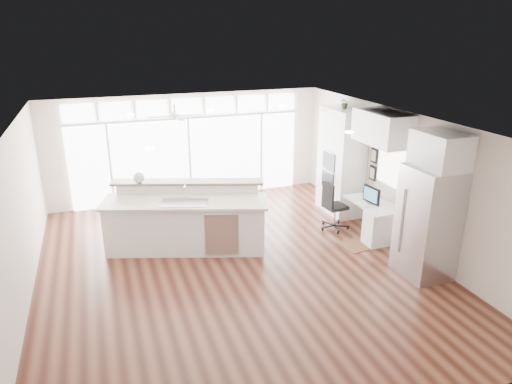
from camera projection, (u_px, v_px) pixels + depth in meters
name	position (u px, v px, depth m)	size (l,w,h in m)	color
floor	(236.00, 267.00, 8.53)	(7.00, 8.00, 0.02)	#3C1B12
ceiling	(233.00, 124.00, 7.61)	(7.00, 8.00, 0.02)	silver
wall_back	(188.00, 147.00, 11.61)	(7.00, 0.04, 2.70)	beige
wall_front	(354.00, 333.00, 4.52)	(7.00, 0.04, 2.70)	beige
wall_left	(16.00, 227.00, 6.96)	(0.04, 8.00, 2.70)	beige
wall_right	(401.00, 179.00, 9.18)	(0.04, 8.00, 2.70)	beige
glass_wall	(189.00, 159.00, 11.66)	(5.80, 0.06, 2.08)	silver
transom_row	(187.00, 107.00, 11.21)	(5.90, 0.06, 0.40)	silver
desk_window	(391.00, 165.00, 9.36)	(0.04, 0.85, 0.85)	white
ceiling_fan	(175.00, 112.00, 10.01)	(1.16, 1.16, 0.32)	silver
recessed_lights	(230.00, 123.00, 7.80)	(3.40, 3.00, 0.02)	beige
oven_cabinet	(341.00, 162.00, 10.70)	(0.64, 1.20, 2.50)	white
desk_nook	(372.00, 220.00, 9.65)	(0.72, 1.30, 0.76)	white
upper_cabinets	(383.00, 128.00, 9.00)	(0.64, 1.30, 0.64)	white
refrigerator	(428.00, 222.00, 7.98)	(0.76, 0.90, 2.00)	#B6B7BB
fridge_cabinet	(440.00, 150.00, 7.56)	(0.64, 0.90, 0.60)	white
framed_photos	(373.00, 164.00, 9.96)	(0.06, 0.22, 0.80)	black
kitchen_island	(186.00, 220.00, 9.01)	(3.22, 1.21, 1.28)	white
rug	(360.00, 244.00, 9.41)	(0.80, 0.58, 0.01)	#3A2012
office_chair	(335.00, 206.00, 9.97)	(0.56, 0.52, 1.07)	black
fishbowl	(139.00, 178.00, 9.11)	(0.22, 0.22, 0.22)	silver
monitor	(371.00, 195.00, 9.43)	(0.08, 0.47, 0.39)	black
keyboard	(364.00, 204.00, 9.44)	(0.13, 0.34, 0.02)	white
potted_plant	(345.00, 104.00, 10.24)	(0.24, 0.27, 0.21)	#355825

